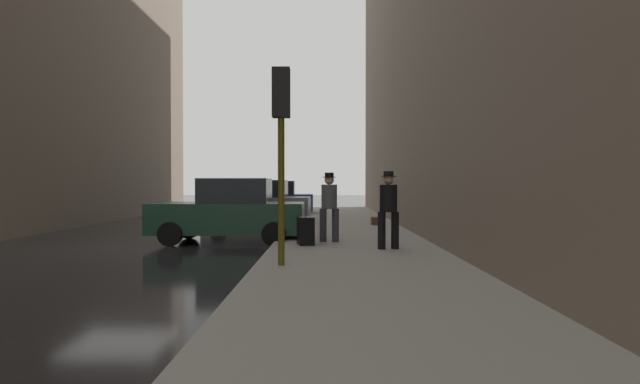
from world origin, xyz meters
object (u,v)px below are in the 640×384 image
object	(u,v)px
traffic_light	(281,123)
duffel_bag	(376,221)
pedestrian_with_beanie	(329,203)
parked_gray_coupe	(259,203)
pedestrian_with_fedora	(388,206)
rolling_suitcase	(306,231)
parked_dark_green_sedan	(230,212)
parked_blue_sedan	(273,199)
fire_hydrant	(303,212)

from	to	relation	value
traffic_light	duffel_bag	xyz separation A→B (m)	(2.66, 9.01, -2.47)
pedestrian_with_beanie	parked_gray_coupe	bearing A→B (deg)	110.82
parked_gray_coupe	pedestrian_with_fedora	world-z (taller)	pedestrian_with_fedora
duffel_bag	rolling_suitcase	bearing A→B (deg)	-111.44
parked_dark_green_sedan	rolling_suitcase	distance (m)	2.84
parked_gray_coupe	parked_blue_sedan	xyz separation A→B (m)	(0.00, 5.66, 0.00)
fire_hydrant	pedestrian_with_beanie	xyz separation A→B (m)	(0.97, -7.28, 0.64)
parked_gray_coupe	pedestrian_with_beanie	distance (m)	7.80
pedestrian_with_beanie	pedestrian_with_fedora	size ratio (longest dim) A/B	1.00
fire_hydrant	rolling_suitcase	xyz separation A→B (m)	(0.38, -7.91, -0.01)
fire_hydrant	pedestrian_with_fedora	bearing A→B (deg)	-75.21
parked_blue_sedan	duffel_bag	bearing A→B (deg)	-59.46
pedestrian_with_beanie	rolling_suitcase	bearing A→B (deg)	-132.74
traffic_light	pedestrian_with_beanie	size ratio (longest dim) A/B	2.03
parked_blue_sedan	pedestrian_with_fedora	bearing A→B (deg)	-74.07
parked_blue_sedan	fire_hydrant	distance (m)	5.96
traffic_light	pedestrian_with_fedora	world-z (taller)	traffic_light
fire_hydrant	parked_dark_green_sedan	bearing A→B (deg)	-106.37
parked_dark_green_sedan	fire_hydrant	world-z (taller)	parked_dark_green_sedan
parked_dark_green_sedan	pedestrian_with_fedora	distance (m)	4.86
rolling_suitcase	duffel_bag	xyz separation A→B (m)	(2.33, 5.93, -0.20)
traffic_light	rolling_suitcase	world-z (taller)	traffic_light
parked_gray_coupe	rolling_suitcase	xyz separation A→B (m)	(2.18, -7.92, -0.36)
duffel_bag	pedestrian_with_fedora	bearing A→B (deg)	-93.45
fire_hydrant	duffel_bag	world-z (taller)	fire_hydrant
pedestrian_with_beanie	parked_blue_sedan	bearing A→B (deg)	102.08
parked_blue_sedan	pedestrian_with_beanie	size ratio (longest dim) A/B	2.39
parked_blue_sedan	traffic_light	world-z (taller)	traffic_light
parked_dark_green_sedan	pedestrian_with_fedora	size ratio (longest dim) A/B	2.37
parked_gray_coupe	rolling_suitcase	bearing A→B (deg)	-74.58
parked_dark_green_sedan	pedestrian_with_beanie	xyz separation A→B (m)	(2.77, -1.14, 0.29)
parked_blue_sedan	traffic_light	xyz separation A→B (m)	(1.85, -16.66, 1.91)
parked_gray_coupe	pedestrian_with_beanie	bearing A→B (deg)	-69.18
parked_gray_coupe	parked_blue_sedan	world-z (taller)	same
pedestrian_with_fedora	rolling_suitcase	distance (m)	2.18
parked_gray_coupe	traffic_light	bearing A→B (deg)	-80.43
pedestrian_with_beanie	rolling_suitcase	world-z (taller)	pedestrian_with_beanie
pedestrian_with_fedora	duffel_bag	xyz separation A→B (m)	(0.41, 6.74, -0.85)
parked_dark_green_sedan	traffic_light	world-z (taller)	traffic_light
traffic_light	pedestrian_with_fedora	size ratio (longest dim) A/B	2.03
parked_gray_coupe	pedestrian_with_fedora	bearing A→B (deg)	-64.81
pedestrian_with_beanie	rolling_suitcase	distance (m)	1.08
parked_dark_green_sedan	pedestrian_with_beanie	bearing A→B (deg)	-22.33
parked_dark_green_sedan	pedestrian_with_beanie	world-z (taller)	pedestrian_with_beanie
parked_gray_coupe	pedestrian_with_fedora	xyz separation A→B (m)	(4.11, -8.73, 0.29)
parked_blue_sedan	pedestrian_with_fedora	distance (m)	14.97
parked_dark_green_sedan	parked_gray_coupe	xyz separation A→B (m)	(-0.00, 6.15, 0.00)
parked_dark_green_sedan	parked_gray_coupe	world-z (taller)	same
duffel_bag	parked_gray_coupe	bearing A→B (deg)	156.18
rolling_suitcase	parked_gray_coupe	bearing A→B (deg)	105.42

